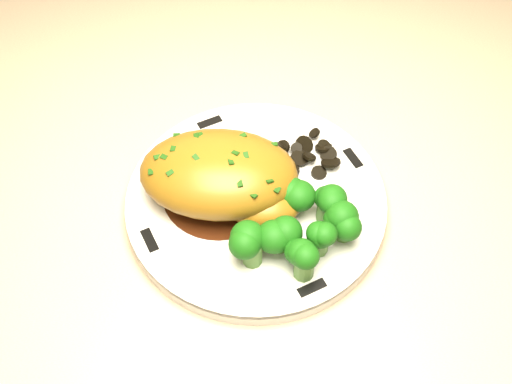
{
  "coord_description": "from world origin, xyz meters",
  "views": [
    {
      "loc": [
        0.06,
        1.21,
        1.45
      ],
      "look_at": [
        0.07,
        1.59,
        0.93
      ],
      "focal_mm": 45.0,
      "sensor_mm": 36.0,
      "label": 1
    }
  ],
  "objects_px": {
    "counter": "(11,328)",
    "plate": "(256,203)",
    "broccoli_florets": "(298,224)",
    "chicken_breast": "(224,177)"
  },
  "relations": [
    {
      "from": "plate",
      "to": "chicken_breast",
      "type": "xyz_separation_m",
      "value": [
        -0.03,
        0.0,
        0.04
      ]
    },
    {
      "from": "counter",
      "to": "broccoli_florets",
      "type": "distance_m",
      "value": 0.68
    },
    {
      "from": "chicken_breast",
      "to": "broccoli_florets",
      "type": "xyz_separation_m",
      "value": [
        0.07,
        -0.05,
        -0.01
      ]
    },
    {
      "from": "counter",
      "to": "plate",
      "type": "height_order",
      "value": "counter"
    },
    {
      "from": "counter",
      "to": "broccoli_florets",
      "type": "relative_size",
      "value": 17.67
    },
    {
      "from": "counter",
      "to": "plate",
      "type": "distance_m",
      "value": 0.62
    },
    {
      "from": "chicken_breast",
      "to": "plate",
      "type": "bearing_deg",
      "value": -3.12
    },
    {
      "from": "chicken_breast",
      "to": "broccoli_florets",
      "type": "height_order",
      "value": "chicken_breast"
    },
    {
      "from": "counter",
      "to": "plate",
      "type": "bearing_deg",
      "value": -11.03
    },
    {
      "from": "counter",
      "to": "chicken_breast",
      "type": "distance_m",
      "value": 0.63
    }
  ]
}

